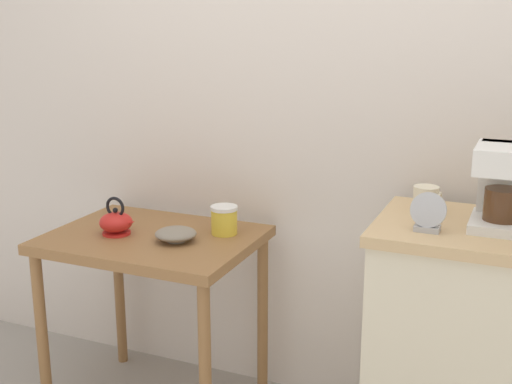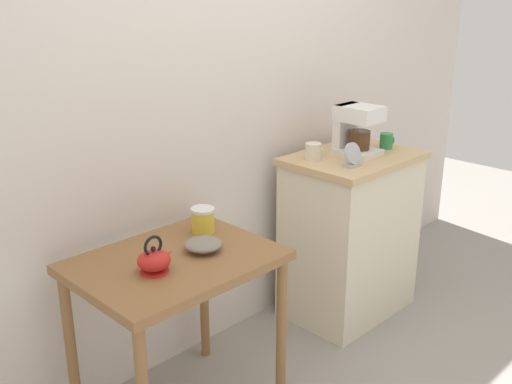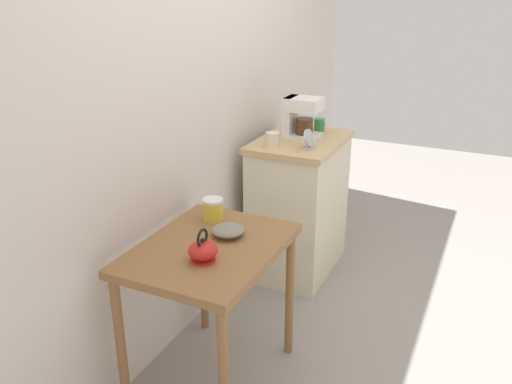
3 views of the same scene
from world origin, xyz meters
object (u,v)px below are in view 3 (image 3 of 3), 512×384
object	(u,v)px
bowl_stoneware	(228,230)
canister_enamel	(213,209)
teakettle	(203,250)
mug_small_cream	(273,139)
coffee_maker	(300,116)
mug_tall_green	(319,125)
table_clock	(309,140)

from	to	relation	value
bowl_stoneware	canister_enamel	xyz separation A→B (m)	(0.13, 0.15, 0.03)
teakettle	mug_small_cream	bearing A→B (deg)	8.94
coffee_maker	mug_tall_green	xyz separation A→B (m)	(0.21, -0.06, -0.10)
bowl_stoneware	teakettle	distance (m)	0.25
bowl_stoneware	teakettle	bearing A→B (deg)	-176.30
bowl_stoneware	mug_tall_green	distance (m)	1.35
bowl_stoneware	mug_tall_green	world-z (taller)	mug_tall_green
canister_enamel	table_clock	world-z (taller)	table_clock
teakettle	mug_small_cream	xyz separation A→B (m)	(1.14, 0.18, 0.17)
bowl_stoneware	coffee_maker	xyz separation A→B (m)	(1.13, 0.08, 0.29)
mug_small_cream	table_clock	bearing A→B (deg)	-79.65
table_clock	bowl_stoneware	bearing A→B (deg)	176.60
coffee_maker	mug_tall_green	size ratio (longest dim) A/B	3.07
mug_tall_green	table_clock	bearing A→B (deg)	-169.49
mug_small_cream	table_clock	world-z (taller)	table_clock
coffee_maker	mug_small_cream	bearing A→B (deg)	162.22
bowl_stoneware	canister_enamel	world-z (taller)	canister_enamel
bowl_stoneware	mug_small_cream	world-z (taller)	mug_small_cream
table_clock	coffee_maker	bearing A→B (deg)	34.16
bowl_stoneware	coffee_maker	distance (m)	1.17
bowl_stoneware	coffee_maker	world-z (taller)	coffee_maker
canister_enamel	table_clock	bearing A→B (deg)	-14.57
table_clock	teakettle	bearing A→B (deg)	178.13
canister_enamel	mug_small_cream	bearing A→B (deg)	0.78
teakettle	table_clock	distance (m)	1.19
coffee_maker	mug_tall_green	world-z (taller)	coffee_maker
coffee_maker	mug_tall_green	bearing A→B (deg)	-16.02
bowl_stoneware	table_clock	xyz separation A→B (m)	(0.92, -0.05, 0.20)
teakettle	mug_small_cream	world-z (taller)	mug_small_cream
teakettle	coffee_maker	bearing A→B (deg)	4.16
bowl_stoneware	mug_tall_green	xyz separation A→B (m)	(1.34, 0.02, 0.19)
bowl_stoneware	mug_small_cream	bearing A→B (deg)	10.41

